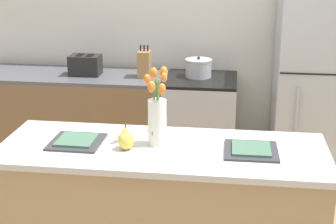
# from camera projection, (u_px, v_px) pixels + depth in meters

# --- Properties ---
(back_wall) EXTENTS (5.20, 0.08, 2.70)m
(back_wall) POSITION_uv_depth(u_px,v_px,m) (194.00, 18.00, 4.56)
(back_wall) COLOR silver
(back_wall) RESTS_ON ground_plane
(kitchen_island) EXTENTS (1.80, 0.66, 0.93)m
(kitchen_island) POSITION_uv_depth(u_px,v_px,m) (162.00, 222.00, 2.95)
(kitchen_island) COLOR tan
(kitchen_island) RESTS_ON ground_plane
(back_counter) EXTENTS (1.68, 0.60, 0.90)m
(back_counter) POSITION_uv_depth(u_px,v_px,m) (70.00, 123.00, 4.60)
(back_counter) COLOR brown
(back_counter) RESTS_ON ground_plane
(stove_range) EXTENTS (0.60, 0.61, 0.90)m
(stove_range) POSITION_uv_depth(u_px,v_px,m) (200.00, 129.00, 4.45)
(stove_range) COLOR #B2B5B7
(stove_range) RESTS_ON ground_plane
(refrigerator) EXTENTS (0.68, 0.67, 1.69)m
(refrigerator) POSITION_uv_depth(u_px,v_px,m) (317.00, 89.00, 4.21)
(refrigerator) COLOR #B7BABC
(refrigerator) RESTS_ON ground_plane
(flower_vase) EXTENTS (0.13, 0.13, 0.43)m
(flower_vase) POSITION_uv_depth(u_px,v_px,m) (157.00, 115.00, 2.79)
(flower_vase) COLOR silver
(flower_vase) RESTS_ON kitchen_island
(pear_figurine) EXTENTS (0.09, 0.09, 0.15)m
(pear_figurine) POSITION_uv_depth(u_px,v_px,m) (126.00, 139.00, 2.76)
(pear_figurine) COLOR #E5CC4C
(pear_figurine) RESTS_ON kitchen_island
(plate_setting_left) EXTENTS (0.29, 0.29, 0.02)m
(plate_setting_left) POSITION_uv_depth(u_px,v_px,m) (76.00, 141.00, 2.86)
(plate_setting_left) COLOR #333338
(plate_setting_left) RESTS_ON kitchen_island
(plate_setting_right) EXTENTS (0.29, 0.29, 0.02)m
(plate_setting_right) POSITION_uv_depth(u_px,v_px,m) (251.00, 150.00, 2.74)
(plate_setting_right) COLOR #333338
(plate_setting_right) RESTS_ON kitchen_island
(toaster) EXTENTS (0.28, 0.18, 0.17)m
(toaster) POSITION_uv_depth(u_px,v_px,m) (85.00, 65.00, 4.39)
(toaster) COLOR black
(toaster) RESTS_ON back_counter
(cooking_pot) EXTENTS (0.23, 0.23, 0.18)m
(cooking_pot) POSITION_uv_depth(u_px,v_px,m) (198.00, 68.00, 4.33)
(cooking_pot) COLOR #B2B5B7
(cooking_pot) RESTS_ON stove_range
(knife_block) EXTENTS (0.10, 0.14, 0.27)m
(knife_block) POSITION_uv_depth(u_px,v_px,m) (144.00, 64.00, 4.32)
(knife_block) COLOR #A37547
(knife_block) RESTS_ON back_counter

